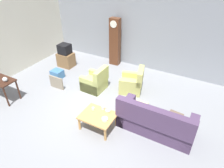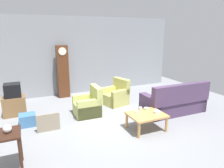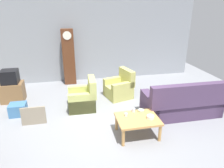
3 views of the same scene
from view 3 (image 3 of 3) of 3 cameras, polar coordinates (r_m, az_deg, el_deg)
The scene contains 15 objects.
ground_plane at distance 5.40m, azimuth -0.96°, elevation -11.00°, with size 10.40×10.40×0.00m, color gray.
garage_door_wall at distance 8.24m, azimuth -5.90°, elevation 12.17°, with size 8.40×0.16×3.20m, color gray.
couch_floral at distance 5.92m, azimuth 18.97°, elevation -5.29°, with size 2.11×0.90×1.04m.
armchair_olive_near at distance 6.07m, azimuth -8.00°, elevation -4.10°, with size 0.81×0.78×0.92m.
armchair_olive_far at distance 6.76m, azimuth 2.13°, elevation -1.18°, with size 0.96×0.94×0.92m.
coffee_table_wood at distance 4.83m, azimuth 7.14°, elevation -10.04°, with size 0.96×0.76×0.46m.
grandfather_clock at distance 7.90m, azimuth -11.97°, elevation 7.35°, with size 0.44×0.30×2.09m.
tv_stand_cabinet at distance 7.19m, azimuth -25.96°, elevation -2.03°, with size 0.68×0.52×0.61m, color brown.
tv_crt at distance 7.02m, azimuth -26.62°, elevation 1.85°, with size 0.48×0.44×0.42m, color black.
framed_picture_leaning at distance 5.63m, azimuth -21.04°, elevation -8.29°, with size 0.60×0.05×0.49m, color gray.
storage_box_blue at distance 6.28m, azimuth -24.72°, elevation -6.46°, with size 0.44×0.39×0.34m, color teal.
cup_white_porcelain at distance 4.82m, azimuth 3.92°, elevation -8.52°, with size 0.07×0.07×0.08m, color white.
cup_blue_rimmed at distance 5.01m, azimuth 6.02°, elevation -7.25°, with size 0.08×0.08×0.09m, color silver.
bowl_white_stacked at distance 4.80m, azimuth 10.68°, elevation -9.03°, with size 0.17×0.17×0.07m, color white.
bowl_shallow_green at distance 5.05m, azimuth 8.09°, elevation -7.37°, with size 0.15×0.15×0.05m, color #B2C69E.
Camera 3 is at (-0.85, -4.49, 2.88)m, focal length 32.78 mm.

